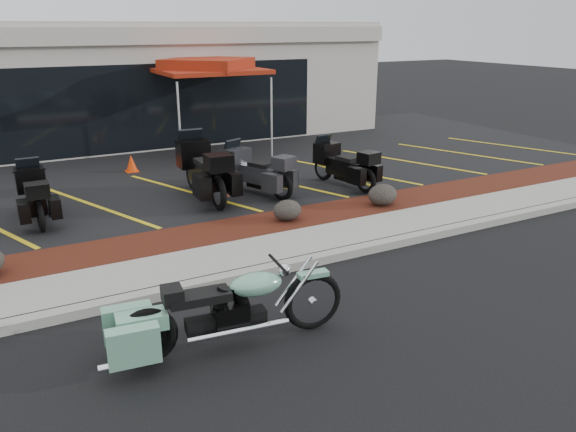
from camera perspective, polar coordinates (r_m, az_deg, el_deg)
ground at (r=8.75m, az=2.19°, el=-7.72°), size 90.00×90.00×0.00m
curb at (r=9.43m, az=-0.57°, el=-5.15°), size 24.00×0.25×0.15m
sidewalk at (r=10.00m, az=-2.44°, el=-3.71°), size 24.00×1.20×0.15m
mulch_bed at (r=11.02m, az=-5.16°, el=-1.56°), size 24.00×1.20×0.16m
upper_lot at (r=15.92m, az=-12.89°, el=4.46°), size 26.00×9.60×0.15m
dealership_building at (r=21.66m, az=-17.94°, el=12.95°), size 18.00×8.16×4.00m
boulder_mid at (r=11.30m, az=-0.07°, el=0.60°), size 0.59×0.49×0.42m
boulder_right at (r=12.42m, az=9.58°, el=2.15°), size 0.66×0.55×0.47m
hero_cruiser at (r=7.51m, az=2.52°, el=-7.80°), size 3.15×1.11×1.08m
touring_black_front at (r=12.96m, az=-24.68°, el=2.92°), size 0.79×2.01×1.16m
touring_black_mid at (r=13.57m, az=-9.76°, el=5.69°), size 1.03×2.54×1.46m
touring_grey at (r=13.52m, az=-5.55°, el=5.26°), size 1.52×2.21×1.20m
touring_black_rear at (r=14.22m, az=3.62°, el=5.95°), size 1.14×2.14×1.18m
traffic_cone at (r=15.72m, az=-15.62°, el=5.17°), size 0.37×0.37×0.45m
popup_canopy at (r=17.45m, az=-8.16°, el=14.73°), size 3.28×3.28×2.81m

